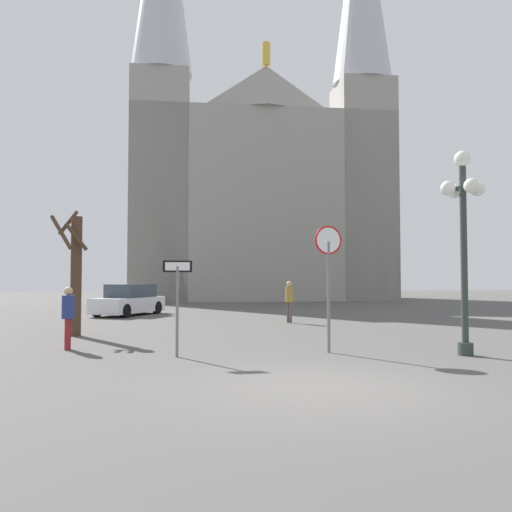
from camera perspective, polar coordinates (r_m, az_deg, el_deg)
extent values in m
plane|color=#514F4C|center=(8.93, 7.15, -14.44)|extent=(120.00, 120.00, 0.00)
cube|color=gray|center=(43.82, 0.43, 5.01)|extent=(20.95, 10.49, 15.03)
pyramid|color=gray|center=(42.08, 1.15, 18.37)|extent=(7.32, 2.07, 3.50)
cylinder|color=gold|center=(43.09, 1.15, 21.66)|extent=(0.70, 0.70, 1.80)
cube|color=gray|center=(40.92, -10.65, 7.57)|extent=(4.47, 4.47, 17.83)
cube|color=gray|center=(42.99, 11.94, 7.10)|extent=(4.47, 4.47, 17.83)
cylinder|color=slate|center=(12.79, 8.14, -4.56)|extent=(0.08, 0.08, 2.76)
cylinder|color=red|center=(12.82, 8.10, 1.77)|extent=(0.71, 0.17, 0.72)
cylinder|color=white|center=(12.80, 8.13, 1.78)|extent=(0.62, 0.12, 0.63)
cylinder|color=slate|center=(12.13, -8.83, -6.17)|extent=(0.07, 0.07, 2.12)
cube|color=black|center=(12.11, -8.80, -1.16)|extent=(0.68, 0.07, 0.28)
cube|color=white|center=(12.09, -8.80, -1.15)|extent=(0.57, 0.04, 0.19)
cylinder|color=#2D3833|center=(13.22, 22.29, -0.45)|extent=(0.16, 0.16, 4.55)
cylinder|color=#2D3833|center=(13.33, 22.44, -9.61)|extent=(0.36, 0.36, 0.30)
sphere|color=white|center=(13.53, 22.12, 10.06)|extent=(0.39, 0.39, 0.39)
sphere|color=white|center=(13.58, 23.59, 6.92)|extent=(0.35, 0.35, 0.35)
cylinder|color=#2D3833|center=(13.49, 22.89, 6.97)|extent=(0.05, 0.38, 0.05)
sphere|color=white|center=(13.72, 21.39, 6.79)|extent=(0.35, 0.35, 0.35)
cylinder|color=#2D3833|center=(13.56, 21.78, 6.91)|extent=(0.38, 0.05, 0.05)
sphere|color=white|center=(13.21, 20.71, 7.13)|extent=(0.35, 0.35, 0.35)
cylinder|color=#2D3833|center=(13.30, 21.45, 7.08)|extent=(0.05, 0.38, 0.05)
sphere|color=white|center=(13.06, 23.00, 7.27)|extent=(0.35, 0.35, 0.35)
cylinder|color=#2D3833|center=(13.23, 22.58, 7.15)|extent=(0.38, 0.05, 0.05)
cylinder|color=#473323|center=(17.21, -19.52, -2.13)|extent=(0.34, 0.34, 3.81)
cylinder|color=#473323|center=(16.95, -19.51, 2.04)|extent=(0.74, 0.24, 0.89)
cylinder|color=#473323|center=(16.99, -21.03, 2.53)|extent=(0.91, 0.93, 1.14)
cylinder|color=#473323|center=(17.55, -20.29, 3.54)|extent=(0.52, 0.75, 0.86)
cube|color=silver|center=(25.85, -14.12, -5.32)|extent=(3.40, 4.46, 0.73)
cube|color=#333D47|center=(26.00, -13.85, -3.80)|extent=(2.42, 2.76, 0.64)
cylinder|color=black|center=(24.27, -14.44, -5.97)|extent=(0.48, 0.67, 0.64)
cylinder|color=black|center=(25.17, -17.38, -5.81)|extent=(0.48, 0.67, 0.64)
cylinder|color=black|center=(26.64, -11.04, -5.68)|extent=(0.48, 0.67, 0.64)
cylinder|color=black|center=(27.46, -13.84, -5.55)|extent=(0.48, 0.67, 0.64)
cylinder|color=#594C47|center=(21.02, 3.62, -6.33)|extent=(0.12, 0.12, 0.85)
cylinder|color=#594C47|center=(20.90, 3.90, -6.35)|extent=(0.12, 0.12, 0.85)
cylinder|color=olive|center=(20.92, 3.75, -4.32)|extent=(0.32, 0.32, 0.63)
sphere|color=tan|center=(20.91, 3.75, -3.13)|extent=(0.23, 0.23, 0.23)
cylinder|color=maroon|center=(14.03, -20.43, -8.25)|extent=(0.12, 0.12, 0.80)
cylinder|color=maroon|center=(14.18, -20.27, -8.19)|extent=(0.12, 0.12, 0.80)
cylinder|color=navy|center=(14.05, -20.31, -5.38)|extent=(0.32, 0.32, 0.60)
sphere|color=tan|center=(14.03, -20.29, -3.72)|extent=(0.22, 0.22, 0.22)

